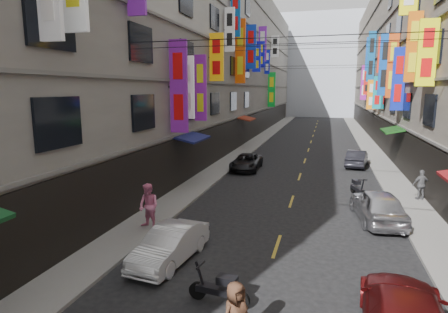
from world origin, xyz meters
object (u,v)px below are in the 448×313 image
Objects in this scene: car_left_far at (246,162)px; car_left_mid at (170,245)px; car_right_mid at (378,205)px; pedestrian_rfar at (421,185)px; pedestrian_lfar at (149,206)px; car_right_far at (357,158)px; scooter_far_right at (358,188)px; scooter_crossing at (220,289)px.

car_left_mid is at bearing -88.91° from car_left_far.
pedestrian_rfar is (2.60, 3.86, 0.17)m from car_right_mid.
car_left_mid is 0.89× the size of car_left_far.
pedestrian_lfar is (-9.40, -3.77, 0.32)m from car_right_mid.
car_right_far reaches higher than car_left_far.
car_left_far is at bearing -53.59° from scooter_far_right.
scooter_far_right is at bearing -35.61° from car_left_far.
pedestrian_lfar is (-8.86, -7.95, 0.63)m from scooter_far_right.
scooter_far_right is at bearing 95.73° from car_right_far.
car_left_mid is (-6.86, -10.36, 0.17)m from scooter_far_right.
scooter_crossing and scooter_far_right have the same top height.
pedestrian_lfar is (-4.37, 4.48, 0.63)m from scooter_crossing.
car_right_far reaches higher than scooter_far_right.
car_left_mid is 0.95× the size of car_right_far.
scooter_far_right is 0.44× the size of car_right_far.
car_right_far is at bearing 75.41° from car_left_mid.
car_left_mid is 3.17m from pedestrian_lfar.
car_right_mid reaches higher than car_left_far.
pedestrian_lfar reaches higher than car_right_mid.
car_right_far is 9.29m from pedestrian_rfar.
scooter_far_right is 9.05m from car_left_far.
car_left_mid reaches higher than scooter_crossing.
scooter_far_right is 8.61m from car_right_far.
scooter_crossing is at bearing 85.85° from car_right_far.
car_right_far is 2.43× the size of pedestrian_rfar.
car_left_far reaches higher than scooter_far_right.
car_left_far is 2.20× the size of pedestrian_lfar.
pedestrian_lfar reaches higher than car_right_far.
pedestrian_rfar is (7.63, 12.11, 0.48)m from scooter_crossing.
car_left_far is (-7.46, 5.12, 0.14)m from scooter_far_right.
scooter_crossing is 0.94× the size of pedestrian_lfar.
scooter_crossing is 0.41× the size of car_right_mid.
scooter_crossing is 3.15m from car_left_mid.
car_left_mid is 14.18m from pedestrian_rfar.
car_left_mid is at bearing 26.84° from pedestrian_rfar.
pedestrian_rfar is (10.60, -5.44, 0.34)m from car_left_far.
car_left_far is 11.92m from pedestrian_rfar.
scooter_far_right is 0.39× the size of car_right_mid.
car_right_mid is at bearing 37.74° from pedestrian_rfar.
pedestrian_lfar reaches higher than scooter_far_right.
car_left_far is 8.72m from car_right_far.
car_left_mid is at bearing -30.89° from pedestrian_lfar.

